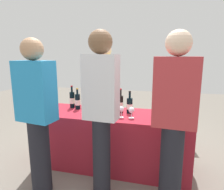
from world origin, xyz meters
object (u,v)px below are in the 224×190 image
object	(u,v)px
wine_bottle_6	(173,106)
wine_bottle_1	(78,101)
wine_bottle_5	(158,105)
wine_glass_2	(132,110)
wine_glass_3	(156,110)
wine_bottle_3	(120,104)
wine_bottle_4	(130,105)
server_pouring	(105,91)
guest_0	(37,113)
wine_glass_1	(121,109)
guest_1	(101,108)
wine_bottle_2	(86,101)
wine_glass_0	(98,109)
guest_2	(174,117)
wine_bottle_0	(72,100)
menu_board	(177,122)
ice_bucket	(164,109)
wine_glass_4	(166,112)

from	to	relation	value
wine_bottle_6	wine_bottle_1	bearing A→B (deg)	-177.44
wine_bottle_5	wine_bottle_6	world-z (taller)	wine_bottle_6
wine_glass_2	wine_glass_3	size ratio (longest dim) A/B	1.02
wine_bottle_3	wine_glass_3	world-z (taller)	wine_bottle_3
wine_bottle_3	wine_bottle_4	distance (m)	0.13
wine_bottle_5	wine_glass_2	distance (m)	0.43
server_pouring	guest_0	xyz separation A→B (m)	(-0.34, -1.36, -0.02)
wine_glass_1	guest_1	bearing A→B (deg)	-103.54
wine_bottle_2	wine_glass_0	world-z (taller)	wine_bottle_2
wine_bottle_3	wine_bottle_6	world-z (taller)	wine_bottle_3
guest_0	guest_2	distance (m)	1.39
wine_bottle_3	wine_bottle_0	bearing A→B (deg)	175.28
wine_bottle_3	wine_glass_2	distance (m)	0.29
wine_bottle_4	wine_bottle_3	bearing A→B (deg)	175.09
guest_0	wine_bottle_1	bearing A→B (deg)	91.52
wine_bottle_2	wine_glass_2	bearing A→B (deg)	-23.40
wine_bottle_3	menu_board	size ratio (longest dim) A/B	0.42
wine_glass_2	ice_bucket	xyz separation A→B (m)	(0.39, 0.12, 0.01)
wine_bottle_5	wine_glass_2	size ratio (longest dim) A/B	2.21
guest_0	wine_bottle_6	bearing A→B (deg)	40.15
wine_glass_3	wine_bottle_4	bearing A→B (deg)	158.60
wine_glass_2	guest_2	bearing A→B (deg)	-45.36
wine_glass_3	wine_bottle_1	bearing A→B (deg)	172.11
wine_bottle_0	guest_0	world-z (taller)	guest_0
wine_glass_3	wine_glass_4	bearing A→B (deg)	-14.87
server_pouring	guest_2	bearing A→B (deg)	125.51
guest_0	menu_board	distance (m)	2.32
wine_bottle_2	ice_bucket	xyz separation A→B (m)	(1.11, -0.19, -0.01)
wine_glass_4	guest_1	distance (m)	0.84
wine_bottle_5	server_pouring	bearing A→B (deg)	151.44
wine_bottle_4	wine_bottle_5	distance (m)	0.38
wine_bottle_4	guest_0	distance (m)	1.17
wine_bottle_3	wine_glass_1	distance (m)	0.23
wine_bottle_6	ice_bucket	bearing A→B (deg)	-123.24
wine_bottle_0	wine_glass_1	world-z (taller)	wine_bottle_0
guest_2	menu_board	distance (m)	1.65
ice_bucket	wine_bottle_2	bearing A→B (deg)	170.31
wine_bottle_0	guest_1	bearing A→B (deg)	-47.98
wine_bottle_2	menu_board	bearing A→B (deg)	29.50
wine_bottle_1	wine_bottle_4	world-z (taller)	wine_bottle_1
ice_bucket	guest_2	bearing A→B (deg)	-82.22
wine_glass_4	guest_1	world-z (taller)	guest_1
wine_bottle_5	wine_bottle_1	bearing A→B (deg)	-176.77
wine_glass_4	ice_bucket	world-z (taller)	ice_bucket
wine_bottle_3	wine_glass_4	distance (m)	0.62
guest_1	wine_bottle_2	bearing A→B (deg)	125.79
wine_glass_1	wine_glass_4	world-z (taller)	wine_glass_1
wine_glass_4	wine_glass_2	bearing A→B (deg)	-174.89
wine_glass_1	wine_bottle_4	bearing A→B (deg)	72.61
wine_glass_3	server_pouring	bearing A→B (deg)	140.92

